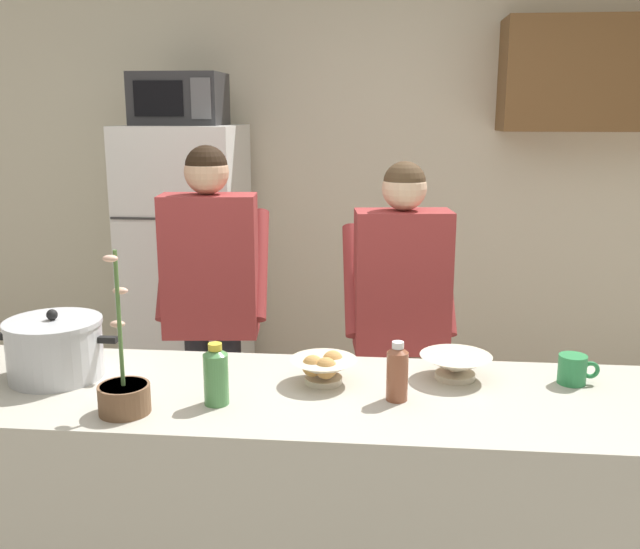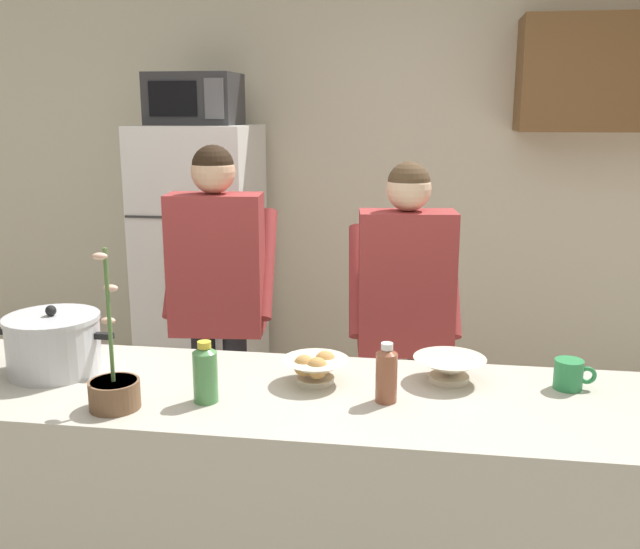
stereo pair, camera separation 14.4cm
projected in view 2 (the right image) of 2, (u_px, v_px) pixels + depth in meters
back_wall_unit at (399, 176)px, 4.26m from camera, size 6.00×0.48×2.60m
kitchen_island at (295, 522)px, 2.32m from camera, size 2.46×0.68×0.92m
refrigerator at (203, 273)px, 4.15m from camera, size 0.64×0.68×1.70m
microwave at (195, 99)px, 3.90m from camera, size 0.48×0.37×0.28m
person_near_pot at (217, 284)px, 3.18m from camera, size 0.53×0.45×1.64m
person_by_sink at (405, 304)px, 3.01m from camera, size 0.52×0.45×1.58m
cooking_pot at (54, 344)px, 2.36m from camera, size 0.42×0.31×0.23m
coffee_mug at (569, 374)px, 2.23m from camera, size 0.13×0.09×0.10m
bread_bowl at (316, 368)px, 2.27m from camera, size 0.22×0.22×0.10m
empty_bowl at (449, 368)px, 2.29m from camera, size 0.24×0.24×0.08m
bottle_near_edge at (386, 373)px, 2.12m from camera, size 0.07×0.07×0.19m
bottle_mid_counter at (205, 372)px, 2.12m from camera, size 0.07×0.07×0.19m
potted_orchid at (114, 388)px, 2.08m from camera, size 0.15×0.15×0.48m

